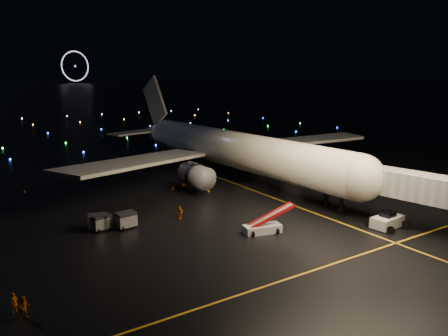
{
  "coord_description": "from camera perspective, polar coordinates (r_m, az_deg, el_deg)",
  "views": [
    {
      "loc": [
        -26.91,
        -36.48,
        17.67
      ],
      "look_at": [
        4.57,
        12.0,
        5.0
      ],
      "focal_mm": 35.0,
      "sensor_mm": 36.0,
      "label": 1
    }
  ],
  "objects": [
    {
      "name": "safety_cone_1",
      "position": [
        70.28,
        -5.37,
        -2.04
      ],
      "size": [
        0.5,
        0.5,
        0.51
      ],
      "primitive_type": "cone",
      "rotation": [
        0.0,
        0.0,
        -0.11
      ],
      "color": "#FF6807",
      "rests_on": "ground"
    },
    {
      "name": "belt_loader",
      "position": [
        49.38,
        5.05,
        -6.8
      ],
      "size": [
        6.42,
        3.08,
        3.01
      ],
      "primitive_type": null,
      "rotation": [
        0.0,
        0.0,
        -0.23
      ],
      "color": "silver",
      "rests_on": "ground"
    },
    {
      "name": "safety_cone_0",
      "position": [
        66.17,
        -2.03,
        -2.92
      ],
      "size": [
        0.51,
        0.51,
        0.47
      ],
      "primitive_type": "cone",
      "rotation": [
        0.0,
        0.0,
        -0.25
      ],
      "color": "#FF6807",
      "rests_on": "ground"
    },
    {
      "name": "crew_a",
      "position": [
        37.68,
        -25.71,
        -15.56
      ],
      "size": [
        0.69,
        0.63,
        1.58
      ],
      "primitive_type": "imported",
      "rotation": [
        0.0,
        0.0,
        0.56
      ],
      "color": "#FB7100",
      "rests_on": "ground"
    },
    {
      "name": "pushback_tug",
      "position": [
        54.48,
        20.56,
        -6.32
      ],
      "size": [
        4.18,
        2.43,
        1.91
      ],
      "primitive_type": "cube",
      "rotation": [
        0.0,
        0.0,
        0.08
      ],
      "color": "silver",
      "rests_on": "ground"
    },
    {
      "name": "crew_b",
      "position": [
        36.55,
        -24.61,
        -16.21
      ],
      "size": [
        0.85,
        0.67,
        1.74
      ],
      "primitive_type": "imported",
      "rotation": [
        0.0,
        0.0,
        -0.02
      ],
      "color": "#FB7100",
      "rests_on": "ground"
    },
    {
      "name": "baggage_cart_2",
      "position": [
        52.25,
        -15.77,
        -6.85
      ],
      "size": [
        2.36,
        1.88,
        1.79
      ],
      "primitive_type": "cube",
      "rotation": [
        0.0,
        0.0,
        0.21
      ],
      "color": "gray",
      "rests_on": "ground"
    },
    {
      "name": "taxiway_lights",
      "position": [
        146.05,
        -22.21,
        4.57
      ],
      "size": [
        164.0,
        92.0,
        0.36
      ],
      "primitive_type": null,
      "color": "black",
      "rests_on": "ground"
    },
    {
      "name": "baggage_cart_1",
      "position": [
        52.18,
        -12.7,
        -6.65
      ],
      "size": [
        2.39,
        1.82,
        1.87
      ],
      "primitive_type": "cube",
      "rotation": [
        0.0,
        0.0,
        0.13
      ],
      "color": "gray",
      "rests_on": "ground"
    },
    {
      "name": "airliner",
      "position": [
        74.78,
        -0.3,
        5.3
      ],
      "size": [
        63.35,
        60.56,
        16.94
      ],
      "primitive_type": null,
      "rotation": [
        0.0,
        0.0,
        0.06
      ],
      "color": "beige",
      "rests_on": "ground"
    },
    {
      "name": "baggage_cart_0",
      "position": [
        52.36,
        -16.13,
        -6.8
      ],
      "size": [
        2.56,
        2.17,
        1.84
      ],
      "primitive_type": "cube",
      "rotation": [
        0.0,
        0.0,
        -0.35
      ],
      "color": "gray",
      "rests_on": "ground"
    },
    {
      "name": "crew_c",
      "position": [
        54.32,
        -5.79,
        -5.78
      ],
      "size": [
        0.64,
        1.02,
        1.62
      ],
      "primitive_type": "imported",
      "rotation": [
        0.0,
        0.0,
        -1.29
      ],
      "color": "#FB7100",
      "rests_on": "ground"
    },
    {
      "name": "safety_cone_3",
      "position": [
        72.26,
        -24.65,
        -2.74
      ],
      "size": [
        0.57,
        0.57,
        0.49
      ],
      "primitive_type": "cone",
      "rotation": [
        0.0,
        0.0,
        0.43
      ],
      "color": "#FF6807",
      "rests_on": "ground"
    },
    {
      "name": "safety_cone_2",
      "position": [
        67.98,
        -6.68,
        -2.58
      ],
      "size": [
        0.55,
        0.55,
        0.48
      ],
      "primitive_type": "cone",
      "rotation": [
        0.0,
        0.0,
        -0.38
      ],
      "color": "#FF6807",
      "rests_on": "ground"
    },
    {
      "name": "ferris_wheel",
      "position": [
        781.73,
        -18.86,
        12.33
      ],
      "size": [
        49.33,
        16.8,
        52.0
      ],
      "primitive_type": null,
      "rotation": [
        0.0,
        0.0,
        0.26
      ],
      "color": "black",
      "rests_on": "ground"
    },
    {
      "name": "lane_cross",
      "position": [
        38.64,
        6.08,
        -14.91
      ],
      "size": [
        60.0,
        0.25,
        0.02
      ],
      "primitive_type": "cube",
      "color": "gold",
      "rests_on": "ground"
    },
    {
      "name": "lane_centre",
      "position": [
        66.9,
        3.94,
        -2.97
      ],
      "size": [
        0.25,
        80.0,
        0.02
      ],
      "primitive_type": "cube",
      "color": "gold",
      "rests_on": "ground"
    }
  ]
}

